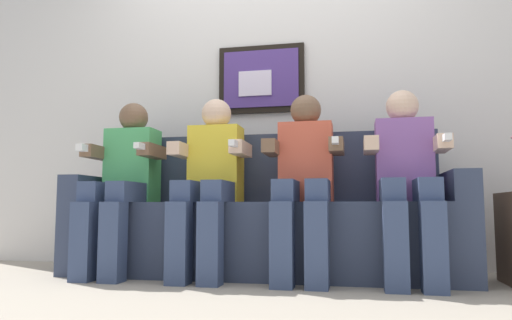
{
  "coord_description": "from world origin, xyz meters",
  "views": [
    {
      "loc": [
        0.58,
        -2.64,
        0.42
      ],
      "look_at": [
        0.0,
        0.15,
        0.7
      ],
      "focal_mm": 33.75,
      "sensor_mm": 36.0,
      "label": 1
    }
  ],
  "objects_px": {
    "person_right_center": "(304,175)",
    "person_leftmost": "(123,178)",
    "person_rightmost": "(407,174)",
    "person_left_center": "(210,177)",
    "couch": "(262,225)"
  },
  "relations": [
    {
      "from": "person_leftmost",
      "to": "person_rightmost",
      "type": "height_order",
      "value": "same"
    },
    {
      "from": "person_left_center",
      "to": "person_rightmost",
      "type": "relative_size",
      "value": 1.0
    },
    {
      "from": "person_leftmost",
      "to": "person_left_center",
      "type": "relative_size",
      "value": 1.0
    },
    {
      "from": "couch",
      "to": "person_left_center",
      "type": "distance_m",
      "value": 0.44
    },
    {
      "from": "person_right_center",
      "to": "person_rightmost",
      "type": "bearing_deg",
      "value": 0.0
    },
    {
      "from": "person_leftmost",
      "to": "person_right_center",
      "type": "distance_m",
      "value": 1.15
    },
    {
      "from": "person_left_center",
      "to": "person_rightmost",
      "type": "height_order",
      "value": "same"
    },
    {
      "from": "couch",
      "to": "person_rightmost",
      "type": "bearing_deg",
      "value": -11.09
    },
    {
      "from": "person_rightmost",
      "to": "person_left_center",
      "type": "bearing_deg",
      "value": 180.0
    },
    {
      "from": "couch",
      "to": "person_leftmost",
      "type": "relative_size",
      "value": 2.19
    },
    {
      "from": "person_left_center",
      "to": "person_right_center",
      "type": "bearing_deg",
      "value": 0.0
    },
    {
      "from": "person_left_center",
      "to": "person_right_center",
      "type": "xyz_separation_m",
      "value": [
        0.57,
        0.0,
        0.0
      ]
    },
    {
      "from": "couch",
      "to": "person_rightmost",
      "type": "xyz_separation_m",
      "value": [
        0.86,
        -0.17,
        0.29
      ]
    },
    {
      "from": "person_right_center",
      "to": "person_leftmost",
      "type": "bearing_deg",
      "value": -179.98
    },
    {
      "from": "person_rightmost",
      "to": "couch",
      "type": "bearing_deg",
      "value": 168.91
    }
  ]
}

